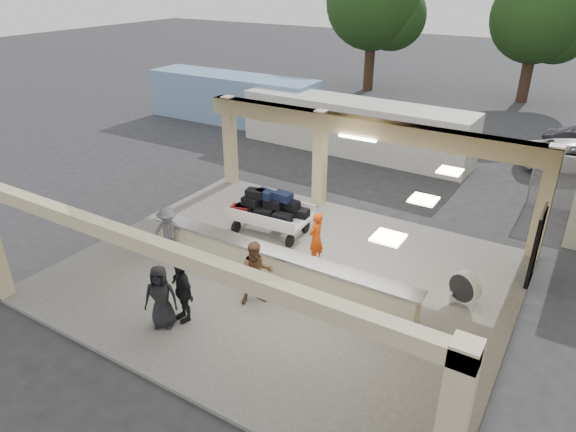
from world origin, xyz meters
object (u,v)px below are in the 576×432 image
Objects in this scene: baggage_handler at (316,238)px; passenger_d at (161,297)px; drum_fan at (465,287)px; passenger_c at (169,233)px; luggage_cart at (270,209)px; passenger_a at (257,273)px; container_blue at (233,99)px; passenger_b at (182,291)px; container_white at (353,127)px; baggage_counter at (275,266)px.

baggage_handler is 4.82m from passenger_d.
drum_fan is 8.36m from passenger_c.
luggage_cart is 3.92m from passenger_a.
passenger_a is 0.17× the size of container_blue.
passenger_b is (-5.67, -4.23, 0.31)m from drum_fan.
drum_fan is at bearing -13.57° from passenger_a.
passenger_c is 12.03m from container_white.
passenger_c is (-2.40, 2.07, -0.00)m from passenger_b.
passenger_b is 18.37m from container_blue.
passenger_b is 3.17m from passenger_c.
luggage_cart is 13.97m from container_blue.
passenger_c is at bearing -60.71° from container_blue.
passenger_a is at bearing -124.58° from drum_fan.
container_blue reaches higher than passenger_a.
passenger_d is 0.15× the size of container_white.
drum_fan is 0.54× the size of passenger_a.
passenger_c is at bearing -171.64° from baggage_counter.
container_white is at bearing 118.02° from passenger_b.
passenger_a is at bearing 25.23° from passenger_d.
baggage_handler is 4.31m from passenger_b.
passenger_c is 0.99× the size of passenger_d.
container_white is (-1.84, 14.54, 0.29)m from passenger_d.
baggage_counter is 1.59m from baggage_handler.
passenger_a is 17.81m from container_blue.
baggage_handler is at bearing -45.18° from container_blue.
container_blue is at bearing -128.02° from baggage_handler.
drum_fan is at bearing 56.29° from passenger_b.
passenger_b is at bearing -170.80° from passenger_a.
passenger_d reaches higher than baggage_counter.
container_blue is (-10.10, 15.34, 0.40)m from passenger_b.
passenger_a reaches higher than passenger_b.
passenger_c is 0.16× the size of container_blue.
baggage_counter is 3.29m from passenger_d.
baggage_handler is at bearing 38.70° from passenger_a.
container_white is 1.11× the size of container_blue.
drum_fan is 0.57× the size of passenger_d.
container_white is at bearing 105.06° from baggage_counter.
passenger_a reaches higher than passenger_c.
container_white is at bearing 152.87° from drum_fan.
luggage_cart is 9.23m from container_white.
container_white reaches higher than baggage_handler.
baggage_counter is 5.03× the size of passenger_d.
container_blue reaches higher than luggage_cart.
luggage_cart is 2.37m from baggage_handler.
drum_fan is 7.56m from passenger_d.
passenger_c is at bearing 126.88° from passenger_a.
container_white is (-3.10, 11.53, 0.62)m from baggage_counter.
container_blue is (-11.11, 12.77, 0.71)m from baggage_counter.
passenger_b is 0.99× the size of passenger_d.
passenger_a reaches higher than passenger_d.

